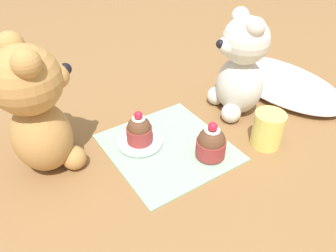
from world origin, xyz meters
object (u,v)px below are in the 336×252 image
at_px(saucer_plate, 140,141).
at_px(cupcake_near_tan_bear, 139,130).
at_px(teddy_bear_tan, 37,109).
at_px(juice_glass, 268,129).
at_px(cupcake_near_cream_bear, 211,143).
at_px(teddy_bear_cream, 240,68).

xyz_separation_m(saucer_plate, cupcake_near_tan_bear, (0.00, -0.00, 0.03)).
height_order(teddy_bear_tan, juice_glass, teddy_bear_tan).
height_order(cupcake_near_tan_bear, juice_glass, cupcake_near_tan_bear).
distance_m(teddy_bear_tan, saucer_plate, 0.21).
xyz_separation_m(cupcake_near_cream_bear, juice_glass, (0.03, 0.12, 0.00)).
distance_m(teddy_bear_cream, cupcake_near_cream_bear, 0.20).
xyz_separation_m(teddy_bear_cream, cupcake_near_tan_bear, (-0.01, -0.25, -0.07)).
bearing_deg(cupcake_near_tan_bear, teddy_bear_cream, 87.76).
height_order(cupcake_near_cream_bear, cupcake_near_tan_bear, same).
relative_size(teddy_bear_cream, teddy_bear_tan, 0.92).
distance_m(teddy_bear_tan, cupcake_near_tan_bear, 0.20).
xyz_separation_m(saucer_plate, juice_glass, (0.14, 0.22, 0.03)).
relative_size(saucer_plate, juice_glass, 1.25).
bearing_deg(juice_glass, cupcake_near_cream_bear, -104.63).
height_order(teddy_bear_tan, cupcake_near_cream_bear, teddy_bear_tan).
bearing_deg(teddy_bear_cream, saucer_plate, -76.17).
height_order(teddy_bear_cream, cupcake_near_cream_bear, teddy_bear_cream).
bearing_deg(teddy_bear_cream, teddy_bear_tan, -81.67).
xyz_separation_m(teddy_bear_cream, cupcake_near_cream_bear, (0.10, -0.16, -0.07)).
height_order(saucer_plate, juice_glass, juice_glass).
distance_m(cupcake_near_cream_bear, saucer_plate, 0.15).
bearing_deg(saucer_plate, cupcake_near_tan_bear, -45.00).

